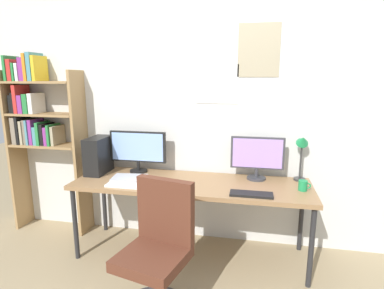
# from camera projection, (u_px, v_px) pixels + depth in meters

# --- Properties ---
(wall_back) EXTENTS (4.61, 0.11, 2.60)m
(wall_back) POSITION_uv_depth(u_px,v_px,m) (199.00, 117.00, 3.19)
(wall_back) COLOR silver
(wall_back) RESTS_ON ground_plane
(desk) EXTENTS (2.21, 0.68, 0.74)m
(desk) POSITION_uv_depth(u_px,v_px,m) (191.00, 187.00, 2.91)
(desk) COLOR #936D47
(desk) RESTS_ON ground_plane
(bookshelf) EXTENTS (0.83, 0.28, 1.95)m
(bookshelf) POSITION_uv_depth(u_px,v_px,m) (39.00, 122.00, 3.36)
(bookshelf) COLOR #9E7A4C
(bookshelf) RESTS_ON ground_plane
(office_chair) EXTENTS (0.53, 0.54, 0.99)m
(office_chair) POSITION_uv_depth(u_px,v_px,m) (157.00, 263.00, 2.21)
(office_chair) COLOR #2D2D33
(office_chair) RESTS_ON ground_plane
(monitor_left) EXTENTS (0.59, 0.18, 0.43)m
(monitor_left) POSITION_uv_depth(u_px,v_px,m) (138.00, 149.00, 3.17)
(monitor_left) COLOR black
(monitor_left) RESTS_ON desk
(monitor_right) EXTENTS (0.50, 0.18, 0.41)m
(monitor_right) POSITION_uv_depth(u_px,v_px,m) (257.00, 156.00, 2.94)
(monitor_right) COLOR #38383D
(monitor_right) RESTS_ON desk
(pc_tower) EXTENTS (0.17, 0.34, 0.37)m
(pc_tower) POSITION_uv_depth(u_px,v_px,m) (98.00, 155.00, 3.15)
(pc_tower) COLOR black
(pc_tower) RESTS_ON desk
(desk_lamp) EXTENTS (0.11, 0.16, 0.47)m
(desk_lamp) POSITION_uv_depth(u_px,v_px,m) (302.00, 149.00, 2.87)
(desk_lamp) COLOR #333333
(desk_lamp) RESTS_ON desk
(keyboard_left) EXTENTS (0.34, 0.13, 0.02)m
(keyboard_left) POSITION_uv_depth(u_px,v_px,m) (125.00, 185.00, 2.79)
(keyboard_left) COLOR silver
(keyboard_left) RESTS_ON desk
(keyboard_right) EXTENTS (0.35, 0.13, 0.02)m
(keyboard_right) POSITION_uv_depth(u_px,v_px,m) (251.00, 194.00, 2.57)
(keyboard_right) COLOR black
(keyboard_right) RESTS_ON desk
(computer_mouse) EXTENTS (0.06, 0.10, 0.03)m
(computer_mouse) POSITION_uv_depth(u_px,v_px,m) (177.00, 184.00, 2.79)
(computer_mouse) COLOR #38383D
(computer_mouse) RESTS_ON desk
(laptop_closed) EXTENTS (0.34, 0.25, 0.02)m
(laptop_closed) POSITION_uv_depth(u_px,v_px,m) (129.00, 178.00, 2.98)
(laptop_closed) COLOR silver
(laptop_closed) RESTS_ON desk
(coffee_mug) EXTENTS (0.11, 0.08, 0.09)m
(coffee_mug) POSITION_uv_depth(u_px,v_px,m) (303.00, 186.00, 2.68)
(coffee_mug) COLOR #1E8C4C
(coffee_mug) RESTS_ON desk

